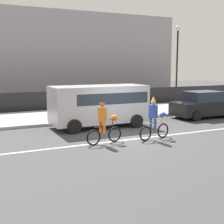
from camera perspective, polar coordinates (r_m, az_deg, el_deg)
ground_plane at (r=14.31m, az=3.29°, el=-4.53°), size 80.00×80.00×0.00m
road_centre_line at (r=13.88m, az=4.29°, el=-4.93°), size 36.00×0.14×0.01m
sidewalk_curb at (r=20.13m, az=-5.61°, el=-0.50°), size 60.00×5.00×0.15m
fence_line at (r=22.78m, az=-8.11°, el=2.10°), size 40.00×0.08×1.40m
building_backdrop at (r=30.64m, az=-16.11°, el=9.59°), size 28.00×8.00×7.89m
parade_cyclist_orange at (r=12.87m, az=-1.36°, el=-2.18°), size 1.71×0.53×1.92m
parade_cyclist_cobalt at (r=13.72m, az=7.85°, el=-1.58°), size 1.70×0.54×1.92m
parked_van_silver at (r=16.35m, az=-2.19°, el=1.68°), size 5.00×2.22×2.18m
parked_car_black at (r=20.17m, az=16.41°, el=1.23°), size 4.10×1.92×1.64m
street_lamp_post at (r=23.20m, az=11.85°, el=10.26°), size 0.36×0.36×5.86m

